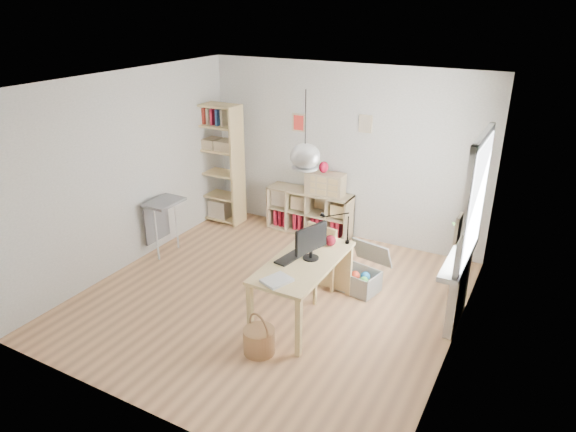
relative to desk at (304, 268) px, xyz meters
The scene contains 20 objects.
ground 0.87m from the desk, 164.74° to the left, with size 4.50×4.50×0.00m, color tan.
room_shell 1.34m from the desk, 164.74° to the left, with size 4.50×4.50×4.50m.
window_unit 2.04m from the desk, 24.12° to the left, with size 0.07×1.16×1.46m.
radiator 1.82m from the desk, 24.58° to the left, with size 0.10×0.80×0.80m, color silver.
windowsill 1.77m from the desk, 25.25° to the left, with size 0.22×1.20×0.06m, color silver.
desk is the anchor object (origin of this frame).
cube_shelf 2.48m from the desk, 114.61° to the left, with size 1.40×0.38×0.72m.
tall_bookshelf 3.27m from the desk, 142.99° to the left, with size 0.80×0.38×2.00m.
side_table 2.64m from the desk, 169.06° to the left, with size 0.40×0.55×0.85m.
chair 0.60m from the desk, 101.76° to the left, with size 0.51×0.51×0.89m.
wicker_basket 0.99m from the desk, 96.77° to the right, with size 0.34×0.34×0.48m.
storage_chest 1.10m from the desk, 68.56° to the left, with size 0.67×0.72×0.59m.
monitor 0.34m from the desk, 58.38° to the left, with size 0.19×0.46×0.41m.
keyboard 0.19m from the desk, 169.96° to the right, with size 0.16×0.42×0.02m, color black.
task_lamp 0.71m from the desk, 81.40° to the left, with size 0.36×0.13×0.39m.
yarn_ball 0.54m from the desk, 77.52° to the left, with size 0.14×0.14×0.14m, color #45090D.
paper_tray 0.58m from the desk, 93.43° to the right, with size 0.24×0.30×0.03m, color silver.
drawer_chest 2.32m from the desk, 108.49° to the left, with size 0.60×0.27×0.34m, color tan.
red_vase 2.37m from the desk, 109.32° to the left, with size 0.15×0.15×0.18m, color maroon.
potted_plant 1.95m from the desk, 35.02° to the left, with size 0.30×0.26×0.33m, color #39702A.
Camera 1 is at (2.90, -4.86, 3.54)m, focal length 32.00 mm.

